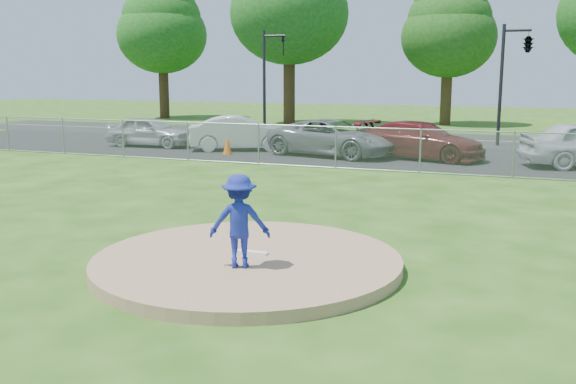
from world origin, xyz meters
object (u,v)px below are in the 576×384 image
Objects in this scene: tree_center at (449,25)px; parked_car_darkred at (421,140)px; tree_far_left at (162,24)px; parked_car_silver at (150,131)px; parked_car_white at (241,133)px; parked_car_gray at (333,138)px; traffic_signal_center at (525,46)px; traffic_signal_left at (268,74)px; pitcher at (239,221)px; traffic_cone at (227,146)px.

tree_center is 19.20m from parked_car_darkred.
tree_far_left is 2.61× the size of parked_car_silver.
parked_car_white is 4.41m from parked_car_gray.
tree_center is 19.58m from parked_car_gray.
traffic_signal_center reaches higher than parked_car_gray.
traffic_signal_center is (4.97, -12.00, -1.86)m from tree_center.
tree_center is 14.63m from traffic_signal_left.
traffic_signal_left is 6.79m from parked_car_white.
tree_center is at bearing -107.95° from pitcher.
parked_car_white is at bearing -151.86° from traffic_signal_center.
parked_car_silver is at bearing -121.26° from tree_center.
tree_far_left is at bearing 60.38° from parked_car_gray.
traffic_cone is at bearing 118.00° from parked_car_gray.
traffic_signal_left and traffic_signal_center have the same top height.
parked_car_gray is at bearing -49.63° from traffic_signal_left.
parked_car_darkred is (-3.57, -6.27, -3.86)m from traffic_signal_center.
tree_center is 35.06m from pitcher.
parked_car_silver is 8.96m from parked_car_gray.
parked_car_silver is at bearing -117.99° from traffic_signal_left.
pitcher is 0.29× the size of parked_car_gray.
tree_far_left is 17.60m from traffic_signal_left.
pitcher is 16.33m from parked_car_darkred.
tree_center is 21.61m from traffic_cone.
tree_far_left reaches higher than tree_center.
tree_center is 1.76× the size of traffic_signal_left.
parked_car_gray is (4.38, -0.45, -0.01)m from parked_car_white.
traffic_cone is at bearing 159.79° from parked_car_white.
traffic_signal_center is 8.19m from parked_car_darkred.
tree_center is 13.30× the size of traffic_cone.
pitcher is at bearing -179.06° from parked_car_white.
pitcher is (22.15, -33.61, -6.09)m from tree_far_left.
parked_car_silver is 12.51m from parked_car_darkred.
traffic_cone is at bearing -108.98° from parked_car_silver.
parked_car_white is 0.90× the size of parked_car_darkred.
parked_car_silver is (-3.35, -6.30, -2.65)m from traffic_signal_left.
tree_far_left is 20.91m from parked_car_silver.
tree_far_left is at bearing 27.58° from parked_car_silver.
tree_far_left is 6.95× the size of pitcher.
traffic_signal_center is 1.10× the size of parked_car_darkred.
tree_far_left reaches higher than traffic_signal_left.
parked_car_gray is (18.85, -17.60, -6.30)m from tree_far_left.
parked_car_silver is (-16.08, -6.30, -3.90)m from traffic_signal_center.
parked_car_darkred is (7.83, 1.44, 0.37)m from traffic_cone.
tree_center is 2.15× the size of parked_car_white.
traffic_cone is (-11.40, -7.71, -4.23)m from traffic_signal_center.
traffic_signal_center is at bearing -0.00° from traffic_signal_left.
tree_center is 1.76× the size of traffic_signal_center.
tree_far_left is at bearing -76.46° from pitcher.
traffic_signal_left is 11.41m from parked_car_darkred.
parked_car_darkred is at bearing -34.41° from traffic_signal_left.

